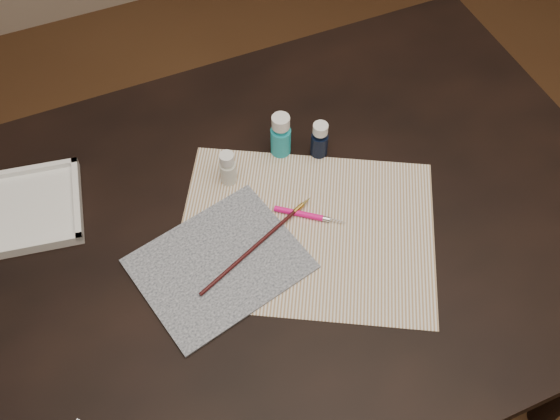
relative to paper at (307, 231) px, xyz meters
name	(u,v)px	position (x,y,z in m)	size (l,w,h in m)	color
ground	(280,372)	(-0.04, 0.03, -0.76)	(3.50, 3.50, 0.02)	#422614
table	(280,314)	(-0.04, 0.03, -0.38)	(1.30, 0.90, 0.75)	black
paper	(307,231)	(0.00, 0.00, 0.00)	(0.46, 0.35, 0.00)	white
canvas	(220,264)	(-0.17, 0.00, 0.00)	(0.27, 0.22, 0.00)	black
paint_bottle_white	(228,168)	(-0.09, 0.16, 0.04)	(0.03, 0.03, 0.08)	silver
paint_bottle_cyan	(281,135)	(0.03, 0.19, 0.05)	(0.04, 0.04, 0.10)	teal
paint_bottle_navy	(320,140)	(0.10, 0.16, 0.04)	(0.03, 0.03, 0.08)	black
paintbrush	(258,243)	(-0.09, 0.00, 0.01)	(0.28, 0.01, 0.01)	black
craft_knife	(310,216)	(0.02, 0.02, 0.01)	(0.13, 0.01, 0.01)	#F50D7F
palette_tray	(29,208)	(-0.45, 0.24, 0.01)	(0.18, 0.18, 0.02)	white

